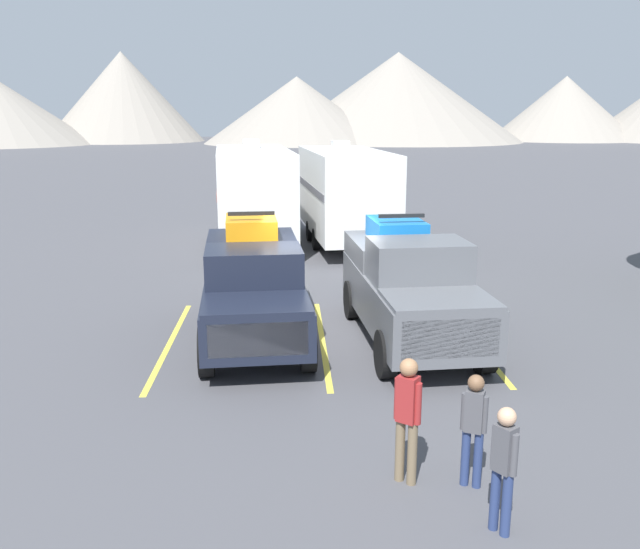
{
  "coord_description": "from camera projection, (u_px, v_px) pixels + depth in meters",
  "views": [
    {
      "loc": [
        -0.7,
        -13.98,
        4.73
      ],
      "look_at": [
        0.0,
        0.38,
        1.2
      ],
      "focal_mm": 37.28,
      "sensor_mm": 36.0,
      "label": 1
    }
  ],
  "objects": [
    {
      "name": "pickup_truck_a",
      "position": [
        254.0,
        284.0,
        14.02
      ],
      "size": [
        2.47,
        5.39,
        2.62
      ],
      "color": "black",
      "rests_on": "ground"
    },
    {
      "name": "person_b",
      "position": [
        474.0,
        423.0,
        8.42
      ],
      "size": [
        0.32,
        0.26,
        1.54
      ],
      "color": "navy",
      "rests_on": "ground"
    },
    {
      "name": "ground_plane",
      "position": [
        321.0,
        331.0,
        14.72
      ],
      "size": [
        240.0,
        240.0,
        0.0
      ],
      "primitive_type": "plane",
      "color": "#47474C"
    },
    {
      "name": "camper_trailer_a",
      "position": [
        253.0,
        190.0,
        23.94
      ],
      "size": [
        3.23,
        8.49,
        3.75
      ],
      "color": "white",
      "rests_on": "ground"
    },
    {
      "name": "lot_stripe_a",
      "position": [
        170.0,
        343.0,
        13.97
      ],
      "size": [
        0.12,
        5.5,
        0.01
      ],
      "primitive_type": "cube",
      "color": "gold",
      "rests_on": "ground"
    },
    {
      "name": "person_a",
      "position": [
        504.0,
        462.0,
        7.47
      ],
      "size": [
        0.28,
        0.3,
        1.56
      ],
      "color": "navy",
      "rests_on": "ground"
    },
    {
      "name": "camper_trailer_b",
      "position": [
        345.0,
        191.0,
        23.9
      ],
      "size": [
        3.22,
        8.37,
        3.7
      ],
      "color": "white",
      "rests_on": "ground"
    },
    {
      "name": "person_c",
      "position": [
        407.0,
        412.0,
        8.49
      ],
      "size": [
        0.32,
        0.31,
        1.72
      ],
      "color": "#726047",
      "rests_on": "ground"
    },
    {
      "name": "lot_stripe_c",
      "position": [
        471.0,
        338.0,
        14.27
      ],
      "size": [
        0.12,
        5.5,
        0.01
      ],
      "primitive_type": "cube",
      "color": "gold",
      "rests_on": "ground"
    },
    {
      "name": "pickup_truck_b",
      "position": [
        409.0,
        284.0,
        13.93
      ],
      "size": [
        2.46,
        5.48,
        2.57
      ],
      "color": "#595B60",
      "rests_on": "ground"
    },
    {
      "name": "mountain_ridge",
      "position": [
        308.0,
        100.0,
        107.09
      ],
      "size": [
        151.28,
        44.26,
        16.56
      ],
      "color": "gray",
      "rests_on": "ground"
    },
    {
      "name": "lot_stripe_b",
      "position": [
        322.0,
        340.0,
        14.12
      ],
      "size": [
        0.12,
        5.5,
        0.01
      ],
      "primitive_type": "cube",
      "color": "gold",
      "rests_on": "ground"
    }
  ]
}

